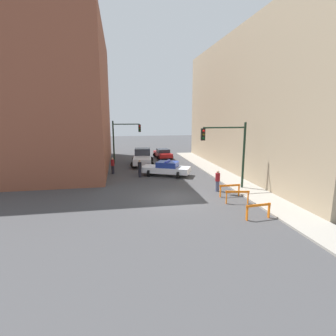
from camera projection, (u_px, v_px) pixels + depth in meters
ground_plane at (174, 198)px, 18.71m from camera, size 120.00×120.00×0.00m
sidewalk_right at (254, 193)px, 19.82m from camera, size 2.40×44.00×0.12m
building_corner_left at (41, 100)px, 28.58m from camera, size 14.00×20.00×14.90m
building_right at (284, 105)px, 27.48m from camera, size 12.00×28.00×13.88m
traffic_light_near at (230, 146)px, 20.28m from camera, size 3.64×0.35×5.20m
traffic_light_far at (122, 136)px, 31.93m from camera, size 3.44×0.35×5.20m
police_car at (166, 168)px, 25.71m from camera, size 5.04×3.71×1.52m
white_truck at (142, 157)px, 31.32m from camera, size 3.02×5.59×1.90m
parked_car_near at (163, 153)px, 36.28m from camera, size 2.46×4.41×1.31m
pedestrian_crossing at (140, 168)px, 25.09m from camera, size 0.43×0.43×1.66m
pedestrian_corner at (113, 165)px, 26.56m from camera, size 0.47×0.47×1.66m
pedestrian_sidewalk at (218, 181)px, 20.33m from camera, size 0.50×0.50×1.66m
barrier_front at (258, 209)px, 14.85m from camera, size 1.60×0.30×0.90m
barrier_mid at (237, 195)px, 17.46m from camera, size 1.58×0.45×0.90m
barrier_back at (230, 188)px, 19.05m from camera, size 1.60×0.18×0.90m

